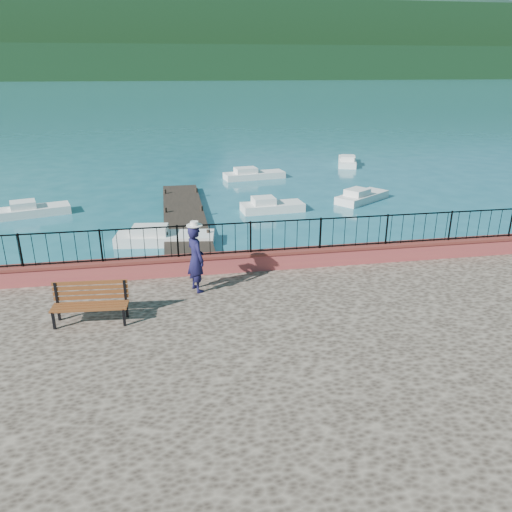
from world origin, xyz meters
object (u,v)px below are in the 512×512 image
object	(u,v)px
person	(196,259)
boat_1	(272,204)
boat_4	(254,173)
boat_5	(347,159)
boat_2	(362,194)
park_bench	(91,311)
boat_3	(34,207)
boat_0	(165,234)

from	to	relation	value
person	boat_1	bearing A→B (deg)	-43.84
boat_4	boat_5	size ratio (longest dim) A/B	1.04
person	boat_2	size ratio (longest dim) A/B	0.54
park_bench	boat_1	world-z (taller)	park_bench
person	boat_3	distance (m)	15.35
park_bench	boat_3	xyz separation A→B (m)	(-4.75, 14.75, -1.10)
boat_3	boat_4	world-z (taller)	same
person	boat_5	xyz separation A→B (m)	(13.13, 23.93, -1.75)
person	boat_0	bearing A→B (deg)	-15.62
park_bench	boat_0	distance (m)	9.36
park_bench	boat_0	xyz separation A→B (m)	(1.78, 9.12, -1.10)
person	boat_3	size ratio (longest dim) A/B	0.57
boat_5	person	bearing A→B (deg)	170.35
park_bench	boat_4	bearing A→B (deg)	74.23
park_bench	person	bearing A→B (deg)	32.35
boat_1	boat_5	size ratio (longest dim) A/B	0.82
boat_3	boat_1	bearing A→B (deg)	-22.85
boat_3	boat_5	bearing A→B (deg)	11.17
park_bench	boat_5	world-z (taller)	park_bench
boat_5	boat_3	bearing A→B (deg)	136.41
park_bench	boat_4	xyz separation A→B (m)	(7.84, 21.53, -1.10)
boat_4	boat_5	distance (m)	8.85
boat_2	boat_4	world-z (taller)	same
park_bench	boat_0	bearing A→B (deg)	83.18
boat_1	boat_5	world-z (taller)	same
park_bench	boat_2	bearing A→B (deg)	52.80
boat_4	park_bench	bearing A→B (deg)	-118.74
park_bench	boat_4	distance (m)	22.94
person	boat_5	size ratio (longest dim) A/B	0.48
boat_1	boat_5	bearing A→B (deg)	50.43
park_bench	boat_1	distance (m)	15.26
person	boat_0	size ratio (longest dim) A/B	0.46
park_bench	boat_3	distance (m)	15.53
park_bench	boat_5	xyz separation A→B (m)	(15.81, 25.37, -1.10)
boat_3	park_bench	bearing A→B (deg)	-88.28
park_bench	boat_1	bearing A→B (deg)	65.28
boat_1	boat_5	xyz separation A→B (m)	(8.44, 12.04, 0.00)
boat_0	boat_3	bearing A→B (deg)	146.94
boat_2	boat_5	bearing A→B (deg)	39.44
boat_3	person	bearing A→B (deg)	-76.95
boat_0	boat_2	distance (m)	12.25
boat_0	boat_1	distance (m)	6.99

